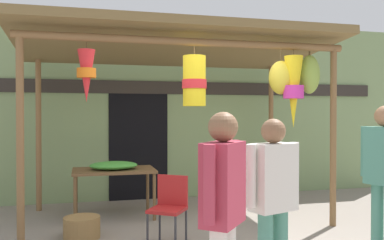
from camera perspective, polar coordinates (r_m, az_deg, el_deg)
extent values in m
plane|color=gray|center=(5.71, 0.74, -15.56)|extent=(30.00, 30.00, 0.00)
cube|color=#7A9360|center=(8.10, -4.26, 1.48)|extent=(10.04, 0.25, 3.40)
cube|color=#2D2823|center=(7.97, -4.08, 4.42)|extent=(9.04, 0.04, 0.24)
cube|color=black|center=(7.92, -7.30, -3.59)|extent=(1.10, 0.03, 2.00)
cylinder|color=brown|center=(5.35, -22.39, -2.84)|extent=(0.09, 0.09, 2.55)
cylinder|color=brown|center=(6.33, 18.71, -2.25)|extent=(0.09, 0.09, 2.55)
cylinder|color=brown|center=(7.39, -20.20, -1.82)|extent=(0.09, 0.09, 2.55)
cylinder|color=brown|center=(8.13, 10.72, -1.54)|extent=(0.09, 0.09, 2.55)
cylinder|color=brown|center=(5.54, -0.03, 10.60)|extent=(4.40, 0.10, 0.10)
cylinder|color=brown|center=(7.55, -4.00, 9.14)|extent=(4.40, 0.10, 0.10)
cube|color=olive|center=(6.55, -2.33, 10.15)|extent=(4.70, 2.56, 0.36)
cylinder|color=brown|center=(5.41, -14.22, 9.77)|extent=(0.01, 0.01, 0.09)
cone|color=red|center=(5.37, -14.21, 5.85)|extent=(0.22, 0.22, 0.65)
cylinder|color=orange|center=(5.37, -14.21, 6.24)|extent=(0.23, 0.23, 0.12)
cylinder|color=brown|center=(5.59, 0.32, 9.36)|extent=(0.01, 0.01, 0.12)
cylinder|color=yellow|center=(5.55, 0.32, 5.35)|extent=(0.30, 0.30, 0.66)
cylinder|color=red|center=(5.55, 0.32, 4.92)|extent=(0.33, 0.33, 0.12)
cylinder|color=brown|center=(6.02, 13.70, 8.89)|extent=(0.01, 0.01, 0.09)
cone|color=yellow|center=(5.97, 13.68, 3.71)|extent=(0.26, 0.26, 1.00)
cylinder|color=#D13399|center=(5.97, 13.68, 3.74)|extent=(0.28, 0.28, 0.18)
cylinder|color=#4C3D23|center=(6.25, 15.73, 8.76)|extent=(0.02, 0.02, 0.05)
ellipsoid|color=#89A842|center=(6.21, 15.72, 6.01)|extent=(0.30, 0.26, 0.55)
cylinder|color=#4C3D23|center=(6.04, 12.06, 8.59)|extent=(0.02, 0.02, 0.15)
ellipsoid|color=yellow|center=(6.00, 12.05, 5.68)|extent=(0.35, 0.30, 0.47)
cube|color=brown|center=(6.65, -10.60, -6.77)|extent=(1.26, 0.79, 0.04)
cylinder|color=brown|center=(6.36, -15.66, -10.58)|extent=(0.05, 0.05, 0.71)
cylinder|color=brown|center=(6.44, -5.16, -10.40)|extent=(0.05, 0.05, 0.71)
cylinder|color=brown|center=(7.04, -15.55, -9.47)|extent=(0.05, 0.05, 0.71)
cylinder|color=brown|center=(7.11, -6.07, -9.34)|extent=(0.05, 0.05, 0.71)
ellipsoid|color=green|center=(6.60, -10.64, -6.11)|extent=(0.73, 0.51, 0.13)
ellipsoid|color=#D13399|center=(6.55, -9.64, -6.10)|extent=(0.33, 0.26, 0.09)
cube|color=#AD1E1E|center=(5.22, -3.41, -12.14)|extent=(0.56, 0.56, 0.04)
cube|color=#AD1E1E|center=(5.35, -2.65, -9.65)|extent=(0.35, 0.25, 0.40)
cylinder|color=#333338|center=(5.19, -6.10, -14.73)|extent=(0.03, 0.03, 0.44)
cylinder|color=#333338|center=(5.05, -2.28, -15.17)|extent=(0.03, 0.03, 0.44)
cylinder|color=#333338|center=(5.51, -4.44, -13.81)|extent=(0.03, 0.03, 0.44)
cylinder|color=#333338|center=(5.38, -0.82, -14.18)|extent=(0.03, 0.03, 0.44)
cylinder|color=olive|center=(5.77, -14.80, -13.99)|extent=(0.47, 0.47, 0.28)
cylinder|color=#4C8E7A|center=(5.17, 23.95, -12.57)|extent=(0.13, 0.13, 0.84)
cylinder|color=#4C8E7A|center=(5.14, 22.48, -3.96)|extent=(0.08, 0.08, 0.57)
cube|color=silver|center=(3.71, 11.02, -7.64)|extent=(0.45, 0.34, 0.58)
cylinder|color=silver|center=(3.89, 13.74, -6.82)|extent=(0.08, 0.08, 0.52)
cylinder|color=silver|center=(3.54, 8.02, -7.57)|extent=(0.08, 0.08, 0.52)
sphere|color=#896042|center=(3.67, 11.04, -1.48)|extent=(0.21, 0.21, 0.21)
cube|color=#B23347|center=(3.10, 4.25, -8.60)|extent=(0.43, 0.45, 0.60)
cylinder|color=#B23347|center=(3.33, 5.86, -7.41)|extent=(0.08, 0.08, 0.54)
cylinder|color=#B23347|center=(2.86, 2.38, -8.78)|extent=(0.08, 0.08, 0.54)
sphere|color=#896042|center=(3.06, 4.26, -0.95)|extent=(0.22, 0.22, 0.22)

